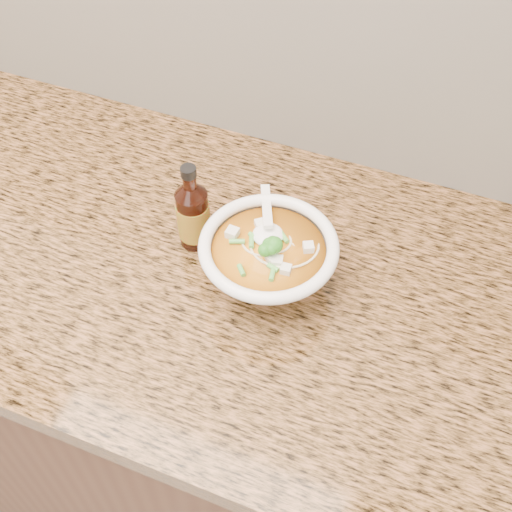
% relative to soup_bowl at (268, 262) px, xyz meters
% --- Properties ---
extents(cabinet, '(4.00, 0.65, 0.86)m').
position_rel_soup_bowl_xyz_m(cabinet, '(-0.37, 0.01, -0.52)').
color(cabinet, '#381E11').
rests_on(cabinet, ground).
extents(counter_slab, '(4.00, 0.68, 0.04)m').
position_rel_soup_bowl_xyz_m(counter_slab, '(-0.37, 0.01, -0.07)').
color(counter_slab, brown).
rests_on(counter_slab, cabinet).
extents(soup_bowl, '(0.21, 0.23, 0.12)m').
position_rel_soup_bowl_xyz_m(soup_bowl, '(0.00, 0.00, 0.00)').
color(soup_bowl, white).
rests_on(soup_bowl, counter_slab).
extents(hot_sauce_bottle, '(0.06, 0.06, 0.16)m').
position_rel_soup_bowl_xyz_m(hot_sauce_bottle, '(-0.14, 0.04, 0.01)').
color(hot_sauce_bottle, black).
rests_on(hot_sauce_bottle, counter_slab).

